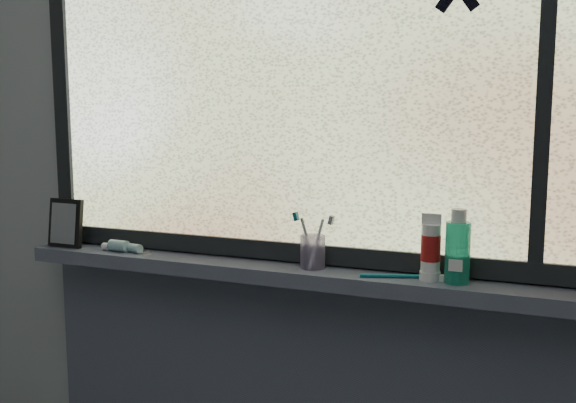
% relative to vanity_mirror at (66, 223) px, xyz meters
% --- Properties ---
extents(wall_back, '(3.00, 0.01, 2.50)m').
position_rel_vanity_mirror_xyz_m(wall_back, '(0.73, 0.09, 0.16)').
color(wall_back, '#9EA3A8').
rests_on(wall_back, ground).
extents(windowsill, '(1.62, 0.14, 0.04)m').
position_rel_vanity_mirror_xyz_m(windowsill, '(0.73, 0.02, -0.09)').
color(windowsill, '#4C5165').
rests_on(windowsill, wall_back).
extents(window_pane, '(1.50, 0.01, 1.00)m').
position_rel_vanity_mirror_xyz_m(window_pane, '(0.73, 0.07, 0.44)').
color(window_pane, silver).
rests_on(window_pane, wall_back).
extents(frame_bottom, '(1.60, 0.03, 0.05)m').
position_rel_vanity_mirror_xyz_m(frame_bottom, '(0.73, 0.07, -0.04)').
color(frame_bottom, black).
rests_on(frame_bottom, windowsill).
extents(frame_left, '(0.05, 0.03, 1.10)m').
position_rel_vanity_mirror_xyz_m(frame_left, '(-0.05, 0.07, 0.44)').
color(frame_left, black).
rests_on(frame_left, wall_back).
extents(frame_mullion, '(0.03, 0.03, 1.00)m').
position_rel_vanity_mirror_xyz_m(frame_mullion, '(1.33, 0.07, 0.44)').
color(frame_mullion, black).
rests_on(frame_mullion, wall_back).
extents(vanity_mirror, '(0.12, 0.06, 0.15)m').
position_rel_vanity_mirror_xyz_m(vanity_mirror, '(0.00, 0.00, 0.00)').
color(vanity_mirror, black).
rests_on(vanity_mirror, windowsill).
extents(toothpaste_tube, '(0.19, 0.06, 0.03)m').
position_rel_vanity_mirror_xyz_m(toothpaste_tube, '(0.21, 0.00, -0.06)').
color(toothpaste_tube, silver).
rests_on(toothpaste_tube, windowsill).
extents(toothbrush_cup, '(0.07, 0.07, 0.09)m').
position_rel_vanity_mirror_xyz_m(toothbrush_cup, '(0.79, 0.03, -0.03)').
color(toothbrush_cup, '#BEA8DE').
rests_on(toothbrush_cup, windowsill).
extents(toothbrush_lying, '(0.22, 0.09, 0.01)m').
position_rel_vanity_mirror_xyz_m(toothbrush_lying, '(1.01, 0.01, -0.07)').
color(toothbrush_lying, '#0C6473').
rests_on(toothbrush_lying, windowsill).
extents(mouthwash_bottle, '(0.06, 0.06, 0.15)m').
position_rel_vanity_mirror_xyz_m(mouthwash_bottle, '(1.16, 0.01, 0.02)').
color(mouthwash_bottle, '#21AF8A').
rests_on(mouthwash_bottle, windowsill).
extents(cream_tube, '(0.05, 0.05, 0.12)m').
position_rel_vanity_mirror_xyz_m(cream_tube, '(1.09, 0.02, 0.01)').
color(cream_tube, silver).
rests_on(cream_tube, windowsill).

